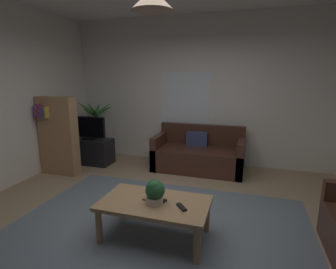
% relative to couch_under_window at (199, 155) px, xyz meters
% --- Properties ---
extents(floor, '(5.35, 5.05, 0.02)m').
position_rel_couch_under_window_xyz_m(floor, '(-0.06, -2.06, -0.29)').
color(floor, '#9E8466').
rests_on(floor, ground).
extents(rug, '(3.48, 2.78, 0.01)m').
position_rel_couch_under_window_xyz_m(rug, '(-0.06, -2.26, -0.27)').
color(rug, slate).
rests_on(rug, ground).
extents(wall_back, '(5.47, 0.06, 2.90)m').
position_rel_couch_under_window_xyz_m(wall_back, '(-0.06, 0.50, 1.17)').
color(wall_back, silver).
rests_on(wall_back, ground).
extents(window_pane, '(1.01, 0.01, 1.15)m').
position_rel_couch_under_window_xyz_m(window_pane, '(-0.39, 0.46, 0.97)').
color(window_pane, white).
extents(couch_under_window, '(1.66, 0.81, 0.82)m').
position_rel_couch_under_window_xyz_m(couch_under_window, '(0.00, 0.00, 0.00)').
color(couch_under_window, '#47281E').
rests_on(couch_under_window, ground).
extents(coffee_table, '(1.17, 0.68, 0.43)m').
position_rel_couch_under_window_xyz_m(coffee_table, '(-0.04, -2.31, 0.09)').
color(coffee_table, '#A87F56').
rests_on(coffee_table, ground).
extents(book_on_table_0, '(0.11, 0.11, 0.02)m').
position_rel_couch_under_window_xyz_m(book_on_table_0, '(-0.12, -2.28, 0.16)').
color(book_on_table_0, '#99663F').
rests_on(book_on_table_0, coffee_table).
extents(remote_on_table_0, '(0.14, 0.15, 0.02)m').
position_rel_couch_under_window_xyz_m(remote_on_table_0, '(0.28, -2.37, 0.16)').
color(remote_on_table_0, black).
rests_on(remote_on_table_0, coffee_table).
extents(remote_on_table_1, '(0.11, 0.17, 0.02)m').
position_rel_couch_under_window_xyz_m(remote_on_table_1, '(0.04, -2.33, 0.16)').
color(remote_on_table_1, black).
rests_on(remote_on_table_1, coffee_table).
extents(potted_plant_on_table, '(0.21, 0.21, 0.27)m').
position_rel_couch_under_window_xyz_m(potted_plant_on_table, '(-0.02, -2.36, 0.30)').
color(potted_plant_on_table, beige).
rests_on(potted_plant_on_table, coffee_table).
extents(tv_stand, '(0.90, 0.44, 0.50)m').
position_rel_couch_under_window_xyz_m(tv_stand, '(-2.19, -0.28, -0.03)').
color(tv_stand, black).
rests_on(tv_stand, ground).
extents(tv, '(0.74, 0.16, 0.47)m').
position_rel_couch_under_window_xyz_m(tv, '(-2.19, -0.31, 0.46)').
color(tv, black).
rests_on(tv, tv_stand).
extents(potted_palm_corner, '(0.78, 0.82, 1.27)m').
position_rel_couch_under_window_xyz_m(potted_palm_corner, '(-2.30, 0.17, 0.32)').
color(potted_palm_corner, beige).
rests_on(potted_palm_corner, ground).
extents(bookshelf_corner, '(0.70, 0.31, 1.40)m').
position_rel_couch_under_window_xyz_m(bookshelf_corner, '(-2.37, -0.96, 0.44)').
color(bookshelf_corner, '#A87F56').
rests_on(bookshelf_corner, ground).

